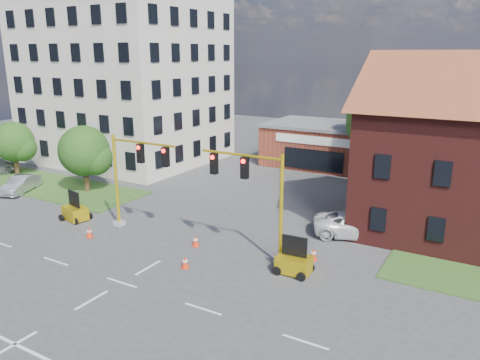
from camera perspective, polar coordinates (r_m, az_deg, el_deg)
The scene contains 18 objects.
ground at distance 25.01m, azimuth -14.21°, elevation -12.05°, with size 120.00×120.00×0.00m, color #3F3F42.
grass_verge_nw at distance 45.57m, azimuth -23.61°, elevation -0.33°, with size 22.00×6.00×0.08m, color #2E5A21.
lane_markings at distance 23.26m, azimuth -19.50°, elevation -14.69°, with size 60.00×36.00×0.01m, color white, non-canonical shape.
office_block at distance 51.97m, azimuth -14.06°, elevation 13.75°, with size 18.40×15.40×20.60m.
brick_shop at distance 49.13m, azimuth 10.69°, elevation 4.30°, with size 12.40×8.40×4.30m.
tree_large at distance 43.98m, azimuth 18.10°, elevation 6.99°, with size 7.73×7.36×9.44m.
tree_nw_front at distance 40.42m, azimuth -18.18°, elevation 3.18°, with size 4.35×4.15×5.58m.
tree_nw_rear at distance 48.60m, azimuth -25.67°, elevation 4.05°, with size 3.93×3.74×5.11m.
signal_mast_west at distance 30.56m, azimuth -12.76°, elevation 0.94°, with size 5.30×0.60×6.20m.
signal_mast_east at distance 25.59m, azimuth 1.74°, elevation -1.46°, with size 5.30×0.60×6.20m.
trailer_west at distance 34.45m, azimuth -19.45°, elevation -3.65°, with size 2.01×1.59×2.02m.
trailer_east at distance 25.10m, azimuth 6.60°, elevation -9.96°, with size 1.82×1.27×2.00m.
cone_a at distance 31.12m, azimuth -17.91°, elevation -6.10°, with size 0.40×0.40×0.70m.
cone_b at distance 28.48m, azimuth -5.46°, elevation -7.40°, with size 0.40×0.40×0.70m.
cone_c at distance 25.81m, azimuth -6.71°, elevation -9.93°, with size 0.40×0.40×0.70m.
cone_d at distance 26.92m, azimuth 8.94°, elevation -8.92°, with size 0.40×0.40×0.70m.
pickup_white at distance 30.54m, azimuth 14.15°, elevation -5.36°, with size 2.54×5.51×1.53m, color white.
sedan_silver_front at distance 43.03m, azimuth -25.17°, elevation -0.46°, with size 1.47×4.21×1.39m, color #9A9CA1.
Camera 1 is at (16.01, -15.56, 11.28)m, focal length 35.00 mm.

